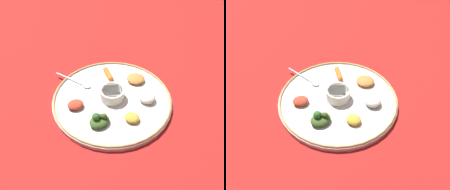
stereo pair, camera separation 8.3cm
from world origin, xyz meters
TOP-DOWN VIEW (x-y plane):
  - ground_plane at (0.00, 0.00)m, footprint 2.40×2.40m
  - platter at (0.00, 0.00)m, footprint 0.44×0.44m
  - platter_rim at (0.00, 0.00)m, footprint 0.43×0.43m
  - center_bowl at (0.00, 0.00)m, footprint 0.09×0.09m
  - spoon at (-0.04, -0.15)m, footprint 0.06×0.17m
  - greens_pile at (0.13, -0.01)m, footprint 0.09×0.09m
  - carrot_near_spoon at (-0.12, -0.05)m, footprint 0.08×0.07m
  - mound_lentil_yellow at (0.08, 0.09)m, footprint 0.05×0.06m
  - mound_berbere_red at (0.08, -0.11)m, footprint 0.07×0.07m
  - mound_rice_white at (-0.02, 0.12)m, footprint 0.07×0.08m
  - mound_squash at (-0.12, 0.07)m, footprint 0.07×0.08m

SIDE VIEW (x-z plane):
  - ground_plane at x=0.00m, z-range 0.00..0.00m
  - platter at x=0.00m, z-range 0.00..0.02m
  - platter_rim at x=0.00m, z-range 0.02..0.02m
  - spoon at x=-0.04m, z-range 0.02..0.03m
  - carrot_near_spoon at x=-0.12m, z-range 0.02..0.04m
  - mound_lentil_yellow at x=0.08m, z-range 0.02..0.04m
  - mound_squash at x=-0.12m, z-range 0.02..0.04m
  - mound_berbere_red at x=0.08m, z-range 0.02..0.04m
  - mound_rice_white at x=-0.02m, z-range 0.02..0.05m
  - greens_pile at x=0.13m, z-range 0.01..0.06m
  - center_bowl at x=0.00m, z-range 0.02..0.06m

